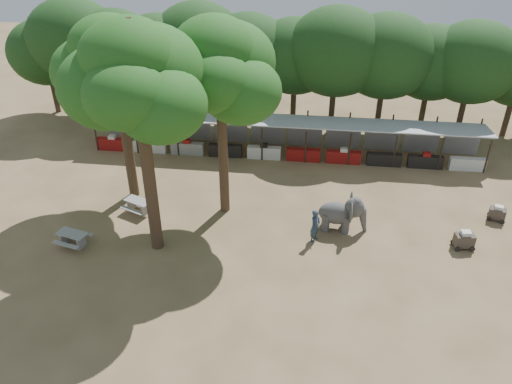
# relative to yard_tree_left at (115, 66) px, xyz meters

# --- Properties ---
(ground) EXTENTS (100.00, 100.00, 0.00)m
(ground) POSITION_rel_yard_tree_left_xyz_m (9.13, -7.19, -8.20)
(ground) COLOR brown
(ground) RESTS_ON ground
(vendor_stalls) EXTENTS (28.00, 2.99, 2.80)m
(vendor_stalls) POSITION_rel_yard_tree_left_xyz_m (9.13, 6.65, -7.02)
(vendor_stalls) COLOR #A5A7AD
(vendor_stalls) RESTS_ON ground
(yard_tree_left) EXTENTS (7.10, 6.90, 11.02)m
(yard_tree_left) POSITION_rel_yard_tree_left_xyz_m (0.00, 0.00, 0.00)
(yard_tree_left) COLOR #332316
(yard_tree_left) RESTS_ON ground
(yard_tree_center) EXTENTS (7.10, 6.90, 12.04)m
(yard_tree_center) POSITION_rel_yard_tree_left_xyz_m (3.00, -5.00, 1.01)
(yard_tree_center) COLOR #332316
(yard_tree_center) RESTS_ON ground
(yard_tree_back) EXTENTS (7.10, 6.90, 11.36)m
(yard_tree_back) POSITION_rel_yard_tree_left_xyz_m (6.00, -1.00, 0.34)
(yard_tree_back) COLOR #332316
(yard_tree_back) RESTS_ON ground
(backdrop_trees) EXTENTS (46.46, 5.95, 8.33)m
(backdrop_trees) POSITION_rel_yard_tree_left_xyz_m (9.13, 11.81, -2.69)
(backdrop_trees) COLOR #332316
(backdrop_trees) RESTS_ON ground
(elephant) EXTENTS (2.82, 2.17, 2.16)m
(elephant) POSITION_rel_yard_tree_left_xyz_m (13.03, -2.34, -7.12)
(elephant) COLOR #413F3F
(elephant) RESTS_ON ground
(handler) EXTENTS (0.77, 0.83, 1.91)m
(handler) POSITION_rel_yard_tree_left_xyz_m (11.54, -3.57, -7.25)
(handler) COLOR #26384C
(handler) RESTS_ON ground
(picnic_table_near) EXTENTS (1.94, 1.82, 0.82)m
(picnic_table_near) POSITION_rel_yard_tree_left_xyz_m (-1.40, -5.66, -7.67)
(picnic_table_near) COLOR gray
(picnic_table_near) RESTS_ON ground
(picnic_table_far) EXTENTS (2.06, 1.97, 0.81)m
(picnic_table_far) POSITION_rel_yard_tree_left_xyz_m (1.06, -2.08, -7.67)
(picnic_table_far) COLOR gray
(picnic_table_far) RESTS_ON ground
(cart_front) EXTENTS (1.19, 0.86, 1.08)m
(cart_front) POSITION_rel_yard_tree_left_xyz_m (19.52, -3.29, -7.67)
(cart_front) COLOR #352C25
(cart_front) RESTS_ON ground
(cart_back) EXTENTS (1.15, 0.93, 0.97)m
(cart_back) POSITION_rel_yard_tree_left_xyz_m (22.04, -0.33, -7.72)
(cart_back) COLOR #352C25
(cart_back) RESTS_ON ground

